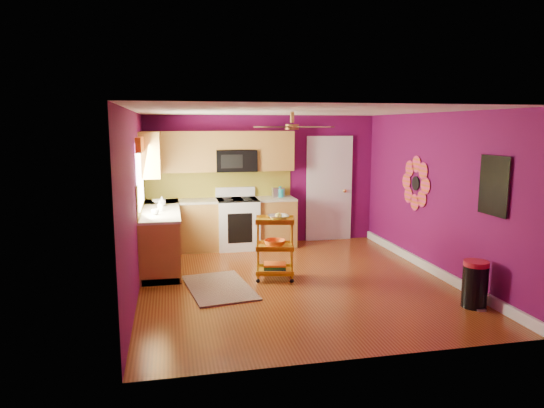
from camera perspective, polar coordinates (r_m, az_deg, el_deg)
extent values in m
plane|color=#662D0F|center=(7.34, 2.65, -9.06)|extent=(5.00, 5.00, 0.00)
cube|color=#630B4B|center=(9.47, -1.10, 2.83)|extent=(4.50, 0.04, 2.50)
cube|color=#630B4B|center=(4.71, 10.42, -3.77)|extent=(4.50, 0.04, 2.50)
cube|color=#630B4B|center=(6.84, -15.84, 0.04)|extent=(0.04, 5.00, 2.50)
cube|color=#630B4B|center=(7.92, 18.69, 1.11)|extent=(0.04, 5.00, 2.50)
cube|color=silver|center=(6.97, 2.80, 10.85)|extent=(4.50, 5.00, 0.04)
cube|color=white|center=(8.14, 18.08, -7.15)|extent=(0.05, 4.90, 0.14)
cube|color=olive|center=(8.30, -12.92, -3.90)|extent=(0.60, 2.30, 0.90)
cube|color=olive|center=(9.18, -5.96, -2.47)|extent=(2.80, 0.60, 0.90)
cube|color=beige|center=(8.21, -13.04, -0.70)|extent=(0.63, 2.30, 0.04)
cube|color=beige|center=(9.09, -6.00, 0.43)|extent=(2.80, 0.63, 0.04)
cube|color=black|center=(8.40, -12.82, -6.56)|extent=(0.54, 2.30, 0.10)
cube|color=black|center=(9.27, -5.91, -4.90)|extent=(2.80, 0.54, 0.10)
cube|color=white|center=(9.18, -4.07, -2.38)|extent=(0.76, 0.66, 0.92)
cube|color=black|center=(9.10, -4.11, 0.49)|extent=(0.76, 0.62, 0.03)
cube|color=white|center=(9.36, -4.35, 1.44)|extent=(0.76, 0.06, 0.18)
cube|color=black|center=(8.87, -3.78, -2.85)|extent=(0.45, 0.02, 0.55)
cube|color=olive|center=(9.09, -10.86, 6.05)|extent=(1.32, 0.33, 0.75)
cube|color=olive|center=(9.30, 0.24, 6.28)|extent=(0.72, 0.33, 0.75)
cube|color=olive|center=(9.16, -4.33, 7.49)|extent=(0.76, 0.33, 0.34)
cube|color=olive|center=(8.61, -14.10, 5.77)|extent=(0.33, 1.30, 0.75)
cube|color=black|center=(9.15, -4.27, 5.10)|extent=(0.76, 0.38, 0.40)
cube|color=brown|center=(9.34, -6.22, 2.36)|extent=(2.80, 0.01, 0.51)
cube|color=brown|center=(8.18, -15.14, 1.13)|extent=(0.01, 2.30, 0.51)
cube|color=white|center=(7.84, -15.29, 3.40)|extent=(0.03, 1.20, 1.00)
cube|color=orange|center=(7.81, -15.21, 6.84)|extent=(0.08, 1.35, 0.22)
cube|color=white|center=(9.81, 6.70, 1.67)|extent=(0.85, 0.04, 2.05)
cube|color=white|center=(9.79, 6.74, 1.66)|extent=(0.95, 0.02, 2.15)
sphere|color=#BF8C3F|center=(9.87, 8.56, 1.53)|extent=(0.07, 0.07, 0.07)
cylinder|color=black|center=(8.41, 16.54, 2.35)|extent=(0.01, 0.24, 0.24)
cube|color=teal|center=(6.71, 24.72, 1.97)|extent=(0.03, 0.52, 0.72)
cube|color=black|center=(6.70, 24.62, 1.97)|extent=(0.01, 0.56, 0.76)
cylinder|color=#BF8C3F|center=(7.17, 2.38, 10.17)|extent=(0.06, 0.06, 0.16)
cylinder|color=#BF8C3F|center=(7.16, 2.38, 9.05)|extent=(0.20, 0.20, 0.08)
cube|color=#4C2D19|center=(7.49, 3.88, 9.04)|extent=(0.47, 0.47, 0.01)
cube|color=#4C2D19|center=(7.37, -0.20, 9.06)|extent=(0.47, 0.47, 0.01)
cube|color=#4C2D19|center=(6.84, 0.73, 9.05)|extent=(0.47, 0.47, 0.01)
cube|color=#4C2D19|center=(6.98, 5.10, 9.02)|extent=(0.47, 0.47, 0.01)
cube|color=black|center=(7.07, -6.26, -9.73)|extent=(1.03, 1.48, 0.02)
cylinder|color=gold|center=(7.13, -1.69, -5.59)|extent=(0.02, 0.02, 0.87)
cylinder|color=gold|center=(7.13, 2.37, -5.59)|extent=(0.02, 0.02, 0.87)
cylinder|color=gold|center=(7.47, -1.60, -4.91)|extent=(0.02, 0.02, 0.87)
cylinder|color=gold|center=(7.47, 2.28, -4.91)|extent=(0.02, 0.02, 0.87)
sphere|color=black|center=(7.26, -1.67, -9.00)|extent=(0.06, 0.06, 0.06)
sphere|color=black|center=(7.26, 2.35, -9.01)|extent=(0.06, 0.06, 0.06)
sphere|color=black|center=(7.59, -1.58, -8.18)|extent=(0.06, 0.06, 0.06)
sphere|color=black|center=(7.59, 2.26, -8.18)|extent=(0.06, 0.06, 0.06)
cube|color=gold|center=(7.20, 0.35, -2.03)|extent=(0.64, 0.52, 0.03)
cube|color=gold|center=(7.29, 0.34, -5.13)|extent=(0.64, 0.52, 0.03)
cube|color=gold|center=(7.39, 0.34, -7.91)|extent=(0.64, 0.52, 0.03)
imported|color=beige|center=(7.19, 0.76, -1.62)|extent=(0.37, 0.37, 0.08)
sphere|color=yellow|center=(7.19, 0.76, -1.43)|extent=(0.10, 0.10, 0.10)
imported|color=orange|center=(7.28, 0.34, -4.63)|extent=(0.38, 0.38, 0.10)
cube|color=navy|center=(7.38, 0.34, -7.64)|extent=(0.37, 0.31, 0.04)
cube|color=#267233|center=(7.37, 0.34, -7.35)|extent=(0.37, 0.31, 0.04)
cube|color=orange|center=(7.36, 0.34, -7.10)|extent=(0.37, 0.31, 0.03)
cylinder|color=black|center=(6.78, 22.75, -8.94)|extent=(0.38, 0.38, 0.54)
cylinder|color=#B1192A|center=(6.69, 22.91, -6.47)|extent=(0.32, 0.32, 0.06)
cube|color=beige|center=(6.74, 23.39, -11.39)|extent=(0.12, 0.08, 0.03)
cylinder|color=teal|center=(9.34, 0.97, 1.33)|extent=(0.18, 0.18, 0.16)
sphere|color=teal|center=(9.33, 0.97, 1.93)|extent=(0.06, 0.06, 0.06)
cube|color=beige|center=(9.33, 0.71, 1.38)|extent=(0.22, 0.15, 0.18)
imported|color=#EA3F72|center=(7.98, -13.04, -0.22)|extent=(0.08, 0.08, 0.17)
imported|color=white|center=(8.50, -12.82, 0.33)|extent=(0.13, 0.13, 0.16)
imported|color=white|center=(8.83, -13.18, 0.30)|extent=(0.25, 0.25, 0.06)
imported|color=white|center=(7.68, -13.59, -0.91)|extent=(0.11, 0.11, 0.09)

